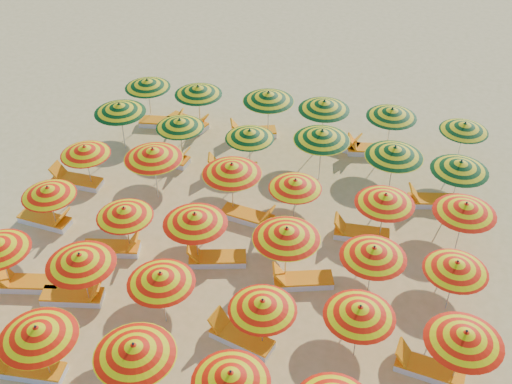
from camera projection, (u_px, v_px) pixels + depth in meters
ground at (252, 242)px, 19.89m from camera, size 120.00×120.00×0.00m
umbrella_1 at (37, 332)px, 14.85m from camera, size 2.13×2.13×2.00m
umbrella_2 at (134, 350)px, 14.41m from camera, size 2.28×2.28×2.04m
umbrella_3 at (231, 377)px, 13.99m from camera, size 2.34×2.34×1.89m
umbrella_7 at (80, 259)px, 16.79m from camera, size 2.35×2.35×1.98m
umbrella_8 at (161, 278)px, 16.37m from camera, size 2.29×2.29×1.89m
umbrella_9 at (263, 305)px, 15.70m from camera, size 2.28×2.28×1.84m
umbrella_10 at (360, 311)px, 15.48m from camera, size 1.95×1.95×1.89m
umbrella_11 at (465, 337)px, 14.77m from camera, size 2.46×2.46×1.97m
umbrella_12 at (48, 191)px, 19.38m from camera, size 1.81×1.81×1.77m
umbrella_13 at (124, 212)px, 18.59m from camera, size 2.03×2.03×1.78m
umbrella_14 at (195, 218)px, 18.10m from camera, size 2.48×2.48×1.98m
umbrella_15 at (287, 233)px, 17.54m from camera, size 2.07×2.07×2.02m
umbrella_16 at (374, 252)px, 17.07m from camera, size 2.40×2.40×1.92m
umbrella_17 at (457, 266)px, 16.76m from camera, size 2.24×2.24×1.83m
umbrella_18 at (85, 150)px, 21.12m from camera, size 2.10×2.10×1.77m
umbrella_19 at (153, 154)px, 20.56m from camera, size 1.97×1.97×2.03m
umbrella_20 at (232, 169)px, 19.94m from camera, size 2.03×2.03×2.01m
umbrella_21 at (295, 184)px, 19.68m from camera, size 2.20×2.20×1.76m
umbrella_22 at (385, 199)px, 18.90m from camera, size 2.34×2.34×1.90m
umbrella_23 at (466, 208)px, 18.49m from camera, size 2.18×2.18×1.96m
umbrella_24 at (120, 108)px, 22.91m from camera, size 2.27×2.27×1.98m
umbrella_25 at (180, 123)px, 22.39m from camera, size 2.20×2.20×1.80m
umbrella_26 at (250, 134)px, 21.85m from camera, size 1.70×1.70×1.79m
umbrella_27 at (322, 135)px, 21.40m from camera, size 2.21×2.21×2.04m
umbrella_28 at (395, 152)px, 20.65m from camera, size 2.09×2.09×2.03m
umbrella_29 at (460, 166)px, 20.15m from camera, size 2.38×2.38×1.95m
umbrella_30 at (147, 83)px, 24.56m from camera, size 1.88×1.88×1.86m
umbrella_31 at (198, 90)px, 24.06m from camera, size 2.32×2.32×1.91m
umbrella_32 at (268, 97)px, 23.49m from camera, size 2.01×2.01×2.02m
umbrella_33 at (324, 105)px, 23.06m from camera, size 2.00×2.00×1.98m
umbrella_34 at (392, 113)px, 22.76m from camera, size 2.19×2.19×1.91m
umbrella_35 at (465, 127)px, 22.21m from camera, size 2.17×2.17×1.80m
lounger_1 at (29, 369)px, 15.96m from camera, size 1.79×0.78×0.69m
lounger_4 at (29, 283)px, 18.29m from camera, size 1.82×0.97×0.69m
lounger_5 at (74, 296)px, 17.90m from camera, size 1.82×0.95×0.69m
lounger_6 at (240, 338)px, 16.75m from camera, size 1.82×0.98×0.69m
lounger_7 at (428, 369)px, 15.98m from camera, size 1.79×0.78×0.69m
lounger_8 at (46, 220)px, 20.50m from camera, size 1.77×0.70×0.69m
lounger_9 at (113, 248)px, 19.45m from camera, size 1.82×0.97×0.69m
lounger_10 at (216, 259)px, 19.09m from camera, size 1.83×1.06×0.69m
lounger_11 at (301, 280)px, 18.38m from camera, size 1.83×1.13×0.69m
lounger_12 at (76, 181)px, 22.14m from camera, size 1.73×0.58×0.69m
lounger_13 at (249, 216)px, 20.63m from camera, size 1.80×0.82×0.69m
lounger_14 at (360, 233)px, 19.99m from camera, size 1.78×0.73×0.69m
lounger_15 at (167, 158)px, 23.21m from camera, size 1.79×0.77×0.69m
lounger_16 at (232, 169)px, 22.70m from camera, size 1.82×1.02×0.69m
lounger_17 at (433, 201)px, 21.27m from camera, size 1.82×0.98×0.69m
lounger_18 at (163, 122)px, 25.17m from camera, size 1.81×0.87×0.69m
lounger_19 at (189, 122)px, 25.14m from camera, size 1.83×1.11×0.69m
lounger_20 at (253, 132)px, 24.57m from camera, size 1.82×1.19×0.69m
lounger_21 at (338, 143)px, 23.99m from camera, size 1.82×0.95×0.69m
lounger_22 at (370, 149)px, 23.66m from camera, size 1.81×0.92×0.69m
beachgoer_b at (271, 239)px, 18.94m from camera, size 0.89×0.87×1.44m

